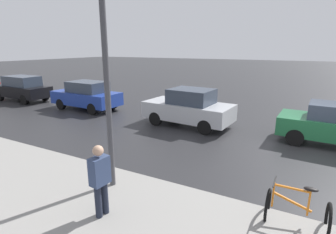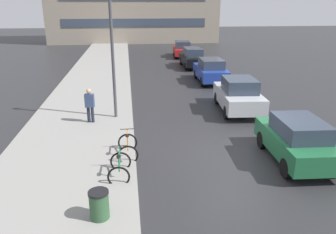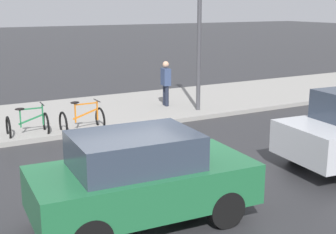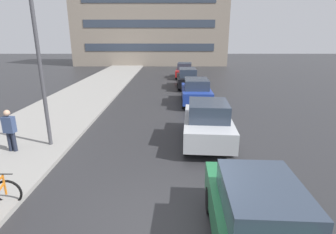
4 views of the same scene
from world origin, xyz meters
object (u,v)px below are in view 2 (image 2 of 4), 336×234
Objects in this scene: car_red at (182,49)px; car_silver at (238,95)px; bicycle_second at (128,148)px; streetlamp at (112,44)px; trash_bin at (99,207)px; pedestrian at (90,105)px; bicycle_nearest at (120,168)px; car_green at (297,140)px; car_black at (192,57)px; car_blue at (211,70)px.

car_silver is at bearing -90.58° from car_red.
streetlamp is (-0.53, 4.26, 3.16)m from bicycle_second.
trash_bin is (-0.73, -3.62, 0.05)m from bicycle_second.
bicycle_second is at bearing -65.63° from pedestrian.
trash_bin is (-0.20, -7.89, -3.12)m from streetlamp.
bicycle_second is 0.26× the size of car_red.
car_red reaches higher than trash_bin.
bicycle_nearest is 5.32m from pedestrian.
bicycle_second is 0.19× the size of streetlamp.
car_silver reaches higher than car_green.
pedestrian reaches higher than car_red.
car_red is at bearing 89.42° from car_silver.
car_green is at bearing -89.70° from car_black.
car_silver is at bearing 91.44° from car_green.
car_black is 0.72× the size of streetlamp.
car_black is 14.69m from streetlamp.
car_blue is (5.90, 11.46, 0.44)m from bicycle_second.
bicycle_nearest is at bearing -74.89° from pedestrian.
car_green is at bearing 22.05° from trash_bin.
streetlamp is at bearing 97.14° from bicycle_second.
car_black is at bearing 61.58° from pedestrian.
pedestrian is 0.28× the size of streetlamp.
car_red is at bearing 69.10° from pedestrian.
car_silver reaches higher than bicycle_nearest.
bicycle_second is 5.92m from car_green.
pedestrian is at bearing -150.25° from streetlamp.
bicycle_second is 1.30× the size of trash_bin.
trash_bin is (-6.47, -20.89, -0.41)m from car_black.
pedestrian is at bearing -133.92° from car_blue.
car_blue is at bearing -88.39° from car_black.
car_blue reaches higher than bicycle_second.
car_red is at bearing 76.09° from bicycle_nearest.
car_blue is at bearing 48.22° from streetlamp.
car_black is at bearing 64.26° from streetlamp.
car_black is at bearing 90.30° from car_green.
bicycle_nearest is at bearing -115.49° from car_blue.
pedestrian is at bearing 105.11° from bicycle_nearest.
streetlamp is at bearing 92.67° from bicycle_nearest.
pedestrian reaches higher than car_blue.
streetlamp is 6.73× the size of trash_bin.
bicycle_nearest is at bearing -133.32° from car_silver.
car_blue is 2.44× the size of pedestrian.
bicycle_nearest is 0.26× the size of car_blue.
car_silver reaches higher than trash_bin.
car_silver reaches higher than car_blue.
pedestrian is at bearing 97.15° from trash_bin.
streetlamp reaches higher than trash_bin.
bicycle_second is at bearing 170.63° from car_green.
car_red is 2.66× the size of pedestrian.
bicycle_nearest is 14.34m from car_blue.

